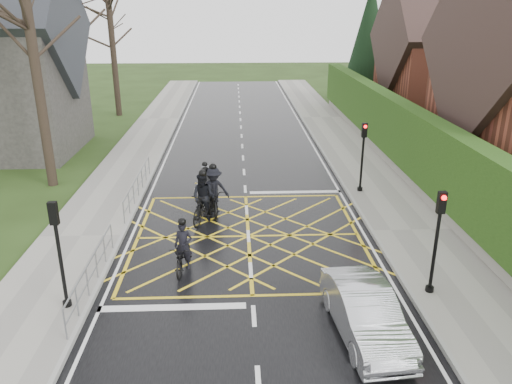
{
  "coord_description": "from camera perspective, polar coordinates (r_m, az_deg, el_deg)",
  "views": [
    {
      "loc": [
        -0.44,
        -16.44,
        7.85
      ],
      "look_at": [
        0.33,
        1.12,
        1.3
      ],
      "focal_mm": 35.0,
      "sensor_mm": 36.0,
      "label": 1
    }
  ],
  "objects": [
    {
      "name": "ground",
      "position": [
        18.22,
        -0.88,
        -5.08
      ],
      "size": [
        120.0,
        120.0,
        0.0
      ],
      "primitive_type": "plane",
      "color": "black",
      "rests_on": "ground"
    },
    {
      "name": "road",
      "position": [
        18.22,
        -0.88,
        -5.07
      ],
      "size": [
        9.0,
        80.0,
        0.01
      ],
      "primitive_type": "cube",
      "color": "black",
      "rests_on": "ground"
    },
    {
      "name": "sidewalk_right",
      "position": [
        19.29,
        17.29,
        -4.32
      ],
      "size": [
        3.0,
        80.0,
        0.15
      ],
      "primitive_type": "cube",
      "color": "gray",
      "rests_on": "ground"
    },
    {
      "name": "sidewalk_left",
      "position": [
        19.02,
        -19.33,
        -4.93
      ],
      "size": [
        3.0,
        80.0,
        0.15
      ],
      "primitive_type": "cube",
      "color": "gray",
      "rests_on": "ground"
    },
    {
      "name": "stone_wall",
      "position": [
        25.04,
        16.73,
        2.11
      ],
      "size": [
        0.5,
        38.0,
        0.7
      ],
      "primitive_type": "cube",
      "color": "slate",
      "rests_on": "ground"
    },
    {
      "name": "hedge",
      "position": [
        24.57,
        17.14,
        5.99
      ],
      "size": [
        0.9,
        38.0,
        2.8
      ],
      "primitive_type": "cube",
      "color": "#19370F",
      "rests_on": "stone_wall"
    },
    {
      "name": "house_far",
      "position": [
        37.81,
        21.86,
        13.73
      ],
      "size": [
        9.8,
        8.8,
        10.3
      ],
      "color": "brown",
      "rests_on": "ground"
    },
    {
      "name": "conifer",
      "position": [
        43.99,
        12.76,
        16.23
      ],
      "size": [
        4.6,
        4.6,
        10.0
      ],
      "color": "black",
      "rests_on": "ground"
    },
    {
      "name": "tree_near",
      "position": [
        24.02,
        -24.79,
        18.84
      ],
      "size": [
        9.24,
        9.24,
        11.44
      ],
      "color": "black",
      "rests_on": "ground"
    },
    {
      "name": "tree_far",
      "position": [
        39.46,
        -16.36,
        18.7
      ],
      "size": [
        8.4,
        8.4,
        10.4
      ],
      "color": "black",
      "rests_on": "ground"
    },
    {
      "name": "railing_south",
      "position": [
        15.34,
        -18.31,
        -8.15
      ],
      "size": [
        0.05,
        5.04,
        1.03
      ],
      "color": "slate",
      "rests_on": "ground"
    },
    {
      "name": "railing_north",
      "position": [
        22.03,
        -13.38,
        1.16
      ],
      "size": [
        0.05,
        6.04,
        1.03
      ],
      "color": "slate",
      "rests_on": "ground"
    },
    {
      "name": "traffic_light_ne",
      "position": [
        22.25,
        12.05,
        3.82
      ],
      "size": [
        0.24,
        0.31,
        3.21
      ],
      "rotation": [
        0.0,
        0.0,
        3.14
      ],
      "color": "black",
      "rests_on": "ground"
    },
    {
      "name": "traffic_light_se",
      "position": [
        14.79,
        19.86,
        -5.61
      ],
      "size": [
        0.24,
        0.31,
        3.21
      ],
      "rotation": [
        0.0,
        0.0,
        3.14
      ],
      "color": "black",
      "rests_on": "ground"
    },
    {
      "name": "traffic_light_sw",
      "position": [
        14.24,
        -21.48,
        -6.87
      ],
      "size": [
        0.24,
        0.31,
        3.21
      ],
      "color": "black",
      "rests_on": "ground"
    },
    {
      "name": "cyclist_rear",
      "position": [
        15.97,
        -8.28,
        -6.94
      ],
      "size": [
        0.84,
        1.85,
        1.74
      ],
      "rotation": [
        0.0,
        0.0,
        -0.12
      ],
      "color": "black",
      "rests_on": "ground"
    },
    {
      "name": "cyclist_back",
      "position": [
        19.3,
        -6.01,
        -1.15
      ],
      "size": [
        1.25,
        2.16,
        2.09
      ],
      "rotation": [
        0.0,
        0.0,
        -0.34
      ],
      "color": "black",
      "rests_on": "ground"
    },
    {
      "name": "cyclist_mid",
      "position": [
        20.05,
        -4.86,
        -0.36
      ],
      "size": [
        1.32,
        2.22,
        2.07
      ],
      "rotation": [
        0.0,
        0.0,
        0.14
      ],
      "color": "black",
      "rests_on": "ground"
    },
    {
      "name": "cyclist_front",
      "position": [
        20.31,
        -5.71,
        -0.31
      ],
      "size": [
        1.07,
        1.94,
        1.87
      ],
      "rotation": [
        0.0,
        0.0,
        0.2
      ],
      "color": "black",
      "rests_on": "ground"
    },
    {
      "name": "cyclist_lead",
      "position": [
        21.57,
        -5.8,
        0.63
      ],
      "size": [
        1.03,
        1.82,
        1.68
      ],
      "rotation": [
        0.0,
        0.0,
        -0.27
      ],
      "color": "gold",
      "rests_on": "ground"
    },
    {
      "name": "car",
      "position": [
        13.15,
        12.39,
        -13.35
      ],
      "size": [
        1.71,
        4.01,
        1.28
      ],
      "primitive_type": "imported",
      "rotation": [
        0.0,
        0.0,
        0.09
      ],
      "color": "#BABDC2",
      "rests_on": "ground"
    }
  ]
}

